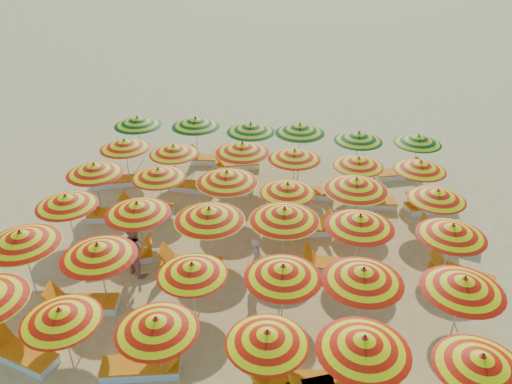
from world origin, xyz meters
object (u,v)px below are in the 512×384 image
umbrella_19 (158,173)px  umbrella_35 (418,140)px  umbrella_22 (356,184)px  lounger_13 (446,237)px  lounger_15 (194,186)px  lounger_17 (310,192)px  umbrella_14 (209,214)px  lounger_20 (211,159)px  lounger_16 (230,186)px  umbrella_6 (21,238)px  umbrella_16 (360,221)px  umbrella_10 (363,275)px  umbrella_17 (452,231)px  lounger_10 (113,215)px  lounger_0 (20,353)px  umbrella_24 (125,144)px  umbrella_30 (138,121)px  lounger_12 (305,228)px  umbrella_15 (284,214)px  lounger_1 (143,367)px  umbrella_3 (267,338)px  umbrella_27 (295,155)px  umbrella_31 (196,122)px  umbrella_34 (359,137)px  umbrella_28 (358,162)px  umbrella_12 (66,201)px  beachgoer_a (257,259)px  umbrella_25 (174,150)px  lounger_7 (190,264)px  lounger_21 (236,164)px  lounger_11 (146,209)px  lounger_5 (82,304)px  beachgoer_b (135,249)px  lounger_22 (398,173)px  lounger_18 (369,203)px  umbrella_21 (288,188)px  umbrella_26 (242,148)px  umbrella_4 (364,344)px  umbrella_2 (156,325)px  umbrella_20 (227,177)px  umbrella_8 (192,269)px  umbrella_13 (137,208)px  umbrella_32 (251,128)px  umbrella_33 (300,129)px  lounger_2 (291,384)px  umbrella_7 (98,250)px  umbrella_1 (60,315)px  lounger_8 (332,266)px

umbrella_19 → umbrella_35: (8.50, 3.99, 0.00)m
umbrella_22 → lounger_13: (2.88, 0.12, -1.66)m
lounger_15 → lounger_17: same height
umbrella_14 → lounger_20: umbrella_14 is taller
umbrella_35 → lounger_16: bearing=-164.2°
umbrella_6 → umbrella_16: 8.59m
umbrella_10 → umbrella_17: 3.25m
lounger_10 → lounger_0: bearing=83.4°
umbrella_24 → lounger_16: size_ratio=1.28×
umbrella_30 → lounger_12: umbrella_30 is taller
umbrella_15 → lounger_1: size_ratio=1.31×
umbrella_3 → lounger_12: bearing=86.0°
umbrella_27 → umbrella_31: 4.54m
umbrella_34 → lounger_20: umbrella_34 is taller
umbrella_10 → umbrella_28: size_ratio=1.28×
umbrella_12 → beachgoer_a: 5.71m
umbrella_25 → umbrella_35: size_ratio=1.16×
umbrella_22 → lounger_17: (-1.39, 2.30, -1.66)m
umbrella_34 → lounger_7: size_ratio=1.17×
umbrella_14 → umbrella_17: umbrella_14 is taller
lounger_15 → lounger_21: size_ratio=0.97×
lounger_11 → lounger_16: (2.47, 2.02, 0.00)m
lounger_12 → lounger_5: bearing=-153.5°
beachgoer_b → umbrella_31: bearing=-57.6°
lounger_22 → lounger_18: bearing=-136.6°
umbrella_21 → lounger_16: 3.63m
umbrella_15 → lounger_1: (-2.65, -4.11, -1.64)m
umbrella_26 → umbrella_4: bearing=-65.6°
umbrella_2 → umbrella_20: (0.20, 6.14, 0.18)m
umbrella_8 → umbrella_15: umbrella_15 is taller
umbrella_28 → lounger_17: (-1.53, 0.26, -1.42)m
umbrella_15 → umbrella_6: bearing=-161.9°
lounger_1 → lounger_11: size_ratio=1.02×
umbrella_6 → umbrella_13: (2.28, 1.92, -0.09)m
umbrella_15 → lounger_21: (-2.48, 6.05, -1.64)m
umbrella_15 → umbrella_32: bearing=107.2°
lounger_0 → lounger_12: bearing=-119.0°
umbrella_33 → umbrella_10: bearing=-76.3°
lounger_22 → beachgoer_a: (-4.43, -6.79, 0.52)m
umbrella_16 → lounger_18: umbrella_16 is taller
lounger_2 → umbrella_24: bearing=-59.7°
umbrella_3 → lounger_13: bearing=53.2°
umbrella_7 → lounger_17: umbrella_7 is taller
umbrella_13 → beachgoer_a: (3.40, -0.44, -1.04)m
umbrella_22 → umbrella_32: umbrella_22 is taller
umbrella_26 → umbrella_25: bearing=-176.6°
umbrella_1 → lounger_8: size_ratio=1.17×
lounger_16 → beachgoer_b: (-1.65, -5.04, 0.63)m
umbrella_22 → lounger_13: umbrella_22 is taller
lounger_7 → umbrella_3: bearing=121.3°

